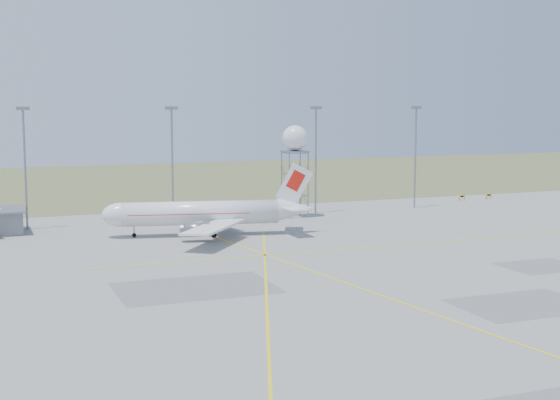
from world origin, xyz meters
name	(u,v)px	position (x,y,z in m)	size (l,w,h in m)	color
ground	(415,302)	(0.00, 0.00, 0.00)	(400.00, 400.00, 0.00)	#9C9B96
grass_strip	(144,181)	(0.00, 140.00, 0.01)	(400.00, 120.00, 0.03)	#505A31
mast_a	(25,158)	(-35.00, 66.00, 12.07)	(2.20, 0.50, 20.50)	gray
mast_b	(172,154)	(-10.00, 66.00, 12.07)	(2.20, 0.50, 20.50)	gray
mast_c	(316,151)	(18.00, 66.00, 12.07)	(2.20, 0.50, 20.50)	gray
mast_d	(416,148)	(40.00, 66.00, 12.07)	(2.20, 0.50, 20.50)	gray
taxi_sign_near	(462,197)	(55.60, 72.00, 0.89)	(1.60, 0.17, 1.20)	black
taxi_sign_far	(489,195)	(62.60, 72.00, 0.89)	(1.60, 0.17, 1.20)	black
airliner_main	(204,214)	(-9.05, 49.27, 3.52)	(33.60, 32.12, 11.50)	white
radar_tower	(295,166)	(12.33, 62.82, 9.55)	(4.70, 4.70, 17.02)	gray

